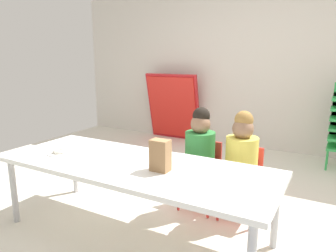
# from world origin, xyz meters

# --- Properties ---
(ground_plane) EXTENTS (6.16, 4.48, 0.02)m
(ground_plane) POSITION_xyz_m (-0.00, -0.01, -0.01)
(ground_plane) COLOR silver
(back_wall) EXTENTS (6.16, 0.10, 2.73)m
(back_wall) POSITION_xyz_m (0.00, 2.24, 1.36)
(back_wall) COLOR beige
(back_wall) RESTS_ON ground_plane
(craft_table) EXTENTS (2.10, 0.79, 0.57)m
(craft_table) POSITION_xyz_m (-0.18, -0.63, 0.53)
(craft_table) COLOR white
(craft_table) RESTS_ON ground_plane
(seated_child_near_camera) EXTENTS (0.32, 0.32, 0.92)m
(seated_child_near_camera) POSITION_xyz_m (0.08, -0.00, 0.55)
(seated_child_near_camera) COLOR red
(seated_child_near_camera) RESTS_ON ground_plane
(seated_child_middle_seat) EXTENTS (0.33, 0.33, 0.92)m
(seated_child_middle_seat) POSITION_xyz_m (0.45, -0.00, 0.55)
(seated_child_middle_seat) COLOR red
(seated_child_middle_seat) RESTS_ON ground_plane
(folded_activity_table) EXTENTS (0.90, 0.29, 1.09)m
(folded_activity_table) POSITION_xyz_m (-1.29, 2.04, 0.54)
(folded_activity_table) COLOR red
(folded_activity_table) RESTS_ON ground_plane
(paper_bag_brown) EXTENTS (0.13, 0.09, 0.22)m
(paper_bag_brown) POSITION_xyz_m (0.07, -0.66, 0.68)
(paper_bag_brown) COLOR #9E754C
(paper_bag_brown) RESTS_ON craft_table
(paper_plate_near_edge) EXTENTS (0.18, 0.18, 0.01)m
(paper_plate_near_edge) POSITION_xyz_m (-0.85, -0.73, 0.58)
(paper_plate_near_edge) COLOR white
(paper_plate_near_edge) RESTS_ON craft_table
(donut_powdered_on_plate) EXTENTS (0.10, 0.10, 0.03)m
(donut_powdered_on_plate) POSITION_xyz_m (-0.85, -0.73, 0.59)
(donut_powdered_on_plate) COLOR white
(donut_powdered_on_plate) RESTS_ON craft_table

